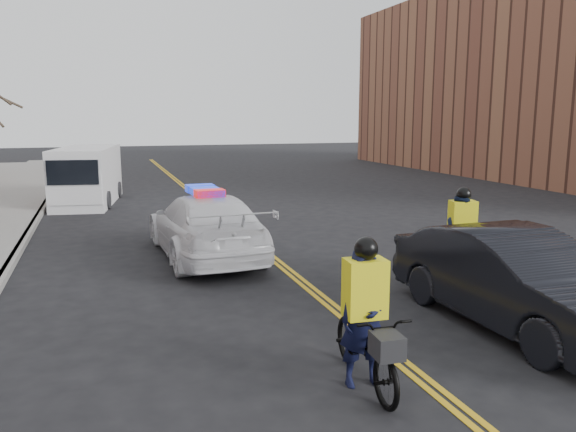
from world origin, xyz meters
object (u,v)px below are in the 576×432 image
(dark_sedan, at_px, (516,280))
(cyclist_near, at_px, (364,335))
(cargo_van, at_px, (87,177))
(cyclist_far, at_px, (461,243))
(police_cruiser, at_px, (205,225))

(dark_sedan, bearing_deg, cyclist_near, -164.05)
(cargo_van, xyz_separation_m, cyclist_far, (7.72, -13.62, -0.31))
(cyclist_near, distance_m, cyclist_far, 5.51)
(police_cruiser, distance_m, cargo_van, 10.38)
(dark_sedan, relative_size, cyclist_near, 2.39)
(dark_sedan, distance_m, cargo_van, 17.66)
(dark_sedan, height_order, cyclist_far, cyclist_far)
(police_cruiser, bearing_deg, cyclist_near, 92.90)
(cyclist_far, bearing_deg, cargo_van, 132.48)
(police_cruiser, xyz_separation_m, dark_sedan, (3.97, -6.30, 0.01))
(dark_sedan, bearing_deg, cyclist_far, 70.47)
(cyclist_near, xyz_separation_m, cyclist_far, (4.09, 3.69, 0.10))
(dark_sedan, xyz_separation_m, cyclist_near, (-3.26, -1.05, -0.12))
(police_cruiser, height_order, cyclist_far, cyclist_far)
(dark_sedan, relative_size, cyclist_far, 2.40)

